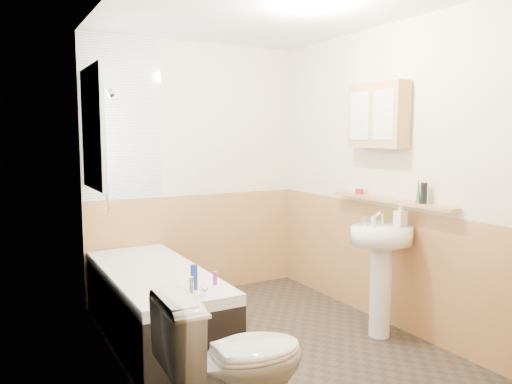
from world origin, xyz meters
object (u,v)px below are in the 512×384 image
Objects in this scene: sink at (381,258)px; medicine_cabinet at (378,116)px; pine_shelf at (390,200)px; bathtub at (155,302)px; toilet at (234,363)px.

medicine_cabinet reaches higher than sink.
bathtub is at bearing 157.96° from pine_shelf.
sink reaches higher than toilet.
medicine_cabinet is at bearing -18.39° from bathtub.
bathtub is 3.01× the size of medicine_cabinet.
pine_shelf is at bearing -22.04° from bathtub.
medicine_cabinet reaches higher than toilet.
bathtub is 2.22× the size of toilet.
pine_shelf is 0.71m from medicine_cabinet.
toilet is at bearing -172.32° from sink.
bathtub is 1.48m from toilet.
medicine_cabinet is at bearing -61.02° from toilet.
bathtub is 2.06m from pine_shelf.
sink is 1.17m from medicine_cabinet.
bathtub is at bearing 137.99° from sink.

